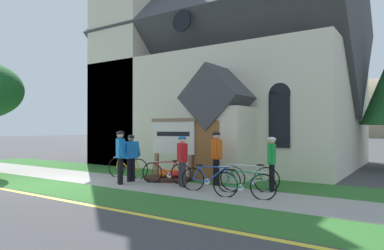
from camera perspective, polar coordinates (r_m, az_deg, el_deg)
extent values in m
plane|color=#3D3D3F|center=(14.78, -10.01, -7.68)|extent=(140.00, 140.00, 0.00)
cube|color=#99968E|center=(12.05, -10.95, -9.28)|extent=(32.00, 2.15, 0.01)
cube|color=#2D6628|center=(10.75, -18.47, -10.34)|extent=(32.00, 1.80, 0.01)
cube|color=#2D6628|center=(13.69, -4.41, -8.24)|extent=(24.00, 2.24, 0.01)
cube|color=yellow|center=(10.15, -23.24, -10.91)|extent=(28.00, 0.16, 0.01)
cube|color=beige|center=(18.38, 6.55, 1.78)|extent=(12.07, 9.09, 5.16)
cube|color=#424247|center=(19.04, 6.54, 14.79)|extent=(12.57, 9.26, 9.26)
cube|color=beige|center=(19.01, -10.00, 12.32)|extent=(3.21, 3.21, 12.14)
cube|color=beige|center=(12.64, 4.30, -2.98)|extent=(2.40, 1.60, 2.60)
cube|color=#424247|center=(12.67, 4.30, 4.49)|extent=(2.40, 1.80, 2.40)
cube|color=brown|center=(11.94, 2.37, -4.33)|extent=(1.00, 0.06, 2.10)
cube|color=black|center=(12.48, 14.29, 0.68)|extent=(0.76, 0.06, 1.90)
cone|color=black|center=(12.54, 14.28, 5.02)|extent=(0.80, 0.06, 0.80)
cylinder|color=black|center=(15.13, -1.73, 16.85)|extent=(0.90, 0.06, 0.90)
cube|color=#7F6047|center=(13.04, -5.87, -6.66)|extent=(0.12, 0.12, 0.90)
cube|color=#7F6047|center=(12.24, -0.18, -7.06)|extent=(0.12, 0.12, 0.90)
cube|color=silver|center=(12.55, -3.11, -2.13)|extent=(1.76, 0.20, 1.18)
cube|color=#7F6047|center=(12.55, -3.11, 0.84)|extent=(1.89, 0.25, 0.12)
cube|color=black|center=(12.51, -3.22, -1.49)|extent=(1.41, 0.11, 0.16)
cylinder|color=#382319|center=(12.50, -3.73, -8.77)|extent=(1.82, 1.82, 0.10)
ellipsoid|color=red|center=(12.23, -2.63, -8.15)|extent=(0.36, 0.36, 0.24)
ellipsoid|color=orange|center=(12.77, -3.18, -7.82)|extent=(0.36, 0.36, 0.24)
ellipsoid|color=orange|center=(12.71, -4.67, -7.86)|extent=(0.36, 0.36, 0.24)
ellipsoid|color=orange|center=(12.32, -4.73, -8.09)|extent=(0.36, 0.36, 0.24)
torus|color=black|center=(12.73, -8.79, -7.22)|extent=(0.74, 0.16, 0.75)
torus|color=black|center=(13.30, -12.43, -6.92)|extent=(0.74, 0.16, 0.75)
cylinder|color=orange|center=(13.09, -11.23, -6.34)|extent=(0.54, 0.12, 0.45)
cylinder|color=orange|center=(13.00, -10.83, -5.30)|extent=(0.74, 0.16, 0.10)
cylinder|color=orange|center=(12.87, -9.88, -6.29)|extent=(0.26, 0.08, 0.50)
cylinder|color=orange|center=(12.85, -9.55, -7.28)|extent=(0.41, 0.10, 0.09)
cylinder|color=orange|center=(12.76, -9.13, -6.22)|extent=(0.22, 0.07, 0.45)
cylinder|color=orange|center=(13.26, -12.29, -6.15)|extent=(0.12, 0.05, 0.38)
ellipsoid|color=black|center=(12.79, -9.47, -5.10)|extent=(0.25, 0.12, 0.05)
cylinder|color=silver|center=(13.22, -12.15, -5.28)|extent=(0.44, 0.10, 0.03)
cylinder|color=silver|center=(12.96, -10.29, -7.34)|extent=(0.18, 0.05, 0.18)
torus|color=black|center=(9.30, 5.57, -9.86)|extent=(0.69, 0.18, 0.70)
torus|color=black|center=(9.08, 11.75, -10.08)|extent=(0.69, 0.18, 0.70)
cylinder|color=#19723F|center=(9.12, 9.62, -9.07)|extent=(0.54, 0.15, 0.43)
cylinder|color=#19723F|center=(9.12, 8.93, -7.74)|extent=(0.73, 0.19, 0.05)
cylinder|color=#19723F|center=(9.20, 7.33, -8.95)|extent=(0.25, 0.09, 0.44)
cylinder|color=#19723F|center=(9.25, 6.78, -10.07)|extent=(0.40, 0.12, 0.09)
cylinder|color=#19723F|center=(9.25, 6.11, -8.75)|extent=(0.22, 0.08, 0.39)
cylinder|color=#19723F|center=(9.06, 11.50, -8.96)|extent=(0.12, 0.06, 0.36)
ellipsoid|color=black|center=(9.20, 6.66, -7.44)|extent=(0.25, 0.13, 0.05)
cylinder|color=silver|center=(9.04, 11.24, -7.71)|extent=(0.44, 0.12, 0.03)
cylinder|color=silver|center=(9.21, 8.01, -10.27)|extent=(0.18, 0.06, 0.18)
torus|color=black|center=(11.33, -1.84, -8.16)|extent=(0.69, 0.24, 0.71)
torus|color=black|center=(11.69, -6.64, -7.92)|extent=(0.69, 0.24, 0.71)
cylinder|color=#A51E19|center=(11.54, -5.05, -7.24)|extent=(0.54, 0.19, 0.44)
cylinder|color=#A51E19|center=(11.48, -4.52, -6.15)|extent=(0.74, 0.25, 0.07)
cylinder|color=#A51E19|center=(11.41, -3.27, -7.23)|extent=(0.26, 0.11, 0.47)
cylinder|color=#A51E19|center=(11.40, -2.83, -8.24)|extent=(0.41, 0.15, 0.09)
cylinder|color=#A51E19|center=(11.33, -2.29, -7.14)|extent=(0.22, 0.10, 0.41)
cylinder|color=#A51E19|center=(11.66, -6.46, -7.05)|extent=(0.12, 0.07, 0.37)
ellipsoid|color=black|center=(11.34, -2.73, -5.97)|extent=(0.25, 0.15, 0.05)
cylinder|color=silver|center=(11.62, -6.27, -6.08)|extent=(0.43, 0.15, 0.03)
cylinder|color=silver|center=(11.47, -3.80, -8.32)|extent=(0.18, 0.07, 0.18)
torus|color=black|center=(10.23, 0.16, -9.01)|extent=(0.68, 0.25, 0.70)
torus|color=black|center=(10.00, 6.12, -9.20)|extent=(0.68, 0.25, 0.70)
cylinder|color=#194CA5|center=(10.04, 4.06, -8.21)|extent=(0.56, 0.21, 0.46)
cylinder|color=#194CA5|center=(10.04, 3.40, -6.94)|extent=(0.76, 0.27, 0.05)
cylinder|color=#194CA5|center=(10.13, 1.86, -8.11)|extent=(0.26, 0.12, 0.46)
cylinder|color=#194CA5|center=(10.18, 1.33, -9.19)|extent=(0.42, 0.17, 0.09)
cylinder|color=#194CA5|center=(10.18, 0.68, -7.93)|extent=(0.22, 0.10, 0.41)
cylinder|color=#194CA5|center=(9.98, 5.87, -8.12)|extent=(0.13, 0.07, 0.39)
ellipsoid|color=black|center=(10.13, 1.21, -6.67)|extent=(0.25, 0.15, 0.05)
cylinder|color=silver|center=(9.96, 5.63, -6.92)|extent=(0.43, 0.16, 0.03)
cylinder|color=silver|center=(10.13, 2.51, -9.37)|extent=(0.18, 0.07, 0.18)
torus|color=black|center=(10.16, 12.29, -8.92)|extent=(0.73, 0.26, 0.75)
torus|color=black|center=(10.27, 6.76, -8.83)|extent=(0.73, 0.26, 0.75)
cylinder|color=#B7B7BC|center=(10.20, 8.62, -7.92)|extent=(0.52, 0.19, 0.48)
cylinder|color=#B7B7BC|center=(10.16, 9.23, -6.68)|extent=(0.70, 0.25, 0.04)
cylinder|color=#B7B7BC|center=(10.16, 10.67, -7.96)|extent=(0.25, 0.11, 0.46)
cylinder|color=#B7B7BC|center=(10.17, 11.17, -9.05)|extent=(0.39, 0.15, 0.09)
cylinder|color=#B7B7BC|center=(10.13, 11.78, -7.82)|extent=(0.21, 0.10, 0.41)
cylinder|color=#B7B7BC|center=(10.24, 6.98, -7.74)|extent=(0.12, 0.07, 0.40)
ellipsoid|color=black|center=(10.12, 11.28, -6.54)|extent=(0.25, 0.15, 0.05)
cylinder|color=silver|center=(10.20, 7.19, -6.53)|extent=(0.43, 0.16, 0.03)
cylinder|color=silver|center=(10.20, 10.06, -9.19)|extent=(0.18, 0.07, 0.18)
cylinder|color=black|center=(12.11, -9.80, -7.35)|extent=(0.15, 0.15, 0.80)
cylinder|color=black|center=(12.02, -10.40, -7.40)|extent=(0.15, 0.15, 0.80)
cube|color=blue|center=(12.00, -10.09, -4.10)|extent=(0.29, 0.48, 0.58)
sphere|color=#936B51|center=(11.98, -10.09, -2.21)|extent=(0.21, 0.21, 0.21)
ellipsoid|color=black|center=(11.98, -10.09, -1.94)|extent=(0.30, 0.27, 0.14)
cylinder|color=blue|center=(12.12, -8.90, -3.92)|extent=(0.09, 0.20, 0.53)
cylinder|color=blue|center=(11.88, -11.30, -3.99)|extent=(0.09, 0.23, 0.53)
cylinder|color=black|center=(10.43, 13.08, -8.50)|extent=(0.15, 0.15, 0.78)
cylinder|color=black|center=(10.57, 13.17, -8.39)|extent=(0.15, 0.15, 0.78)
cube|color=green|center=(10.43, 13.12, -4.75)|extent=(0.30, 0.48, 0.57)
sphere|color=tan|center=(10.40, 13.11, -2.63)|extent=(0.20, 0.20, 0.20)
ellipsoid|color=silver|center=(10.40, 13.11, -2.32)|extent=(0.30, 0.27, 0.14)
cylinder|color=green|center=(10.16, 12.73, -4.70)|extent=(0.09, 0.12, 0.52)
cylinder|color=green|center=(10.69, 13.49, -4.50)|extent=(0.09, 0.14, 0.52)
cylinder|color=black|center=(11.61, -11.91, -7.48)|extent=(0.15, 0.15, 0.87)
cylinder|color=black|center=(11.46, -11.76, -7.57)|extent=(0.15, 0.15, 0.87)
cube|color=blue|center=(11.47, -11.83, -3.79)|extent=(0.52, 0.43, 0.63)
sphere|color=tan|center=(11.45, -11.82, -1.65)|extent=(0.22, 0.22, 0.22)
ellipsoid|color=black|center=(11.45, -11.82, -1.34)|extent=(0.35, 0.36, 0.16)
cylinder|color=blue|center=(11.76, -11.92, -3.56)|extent=(0.09, 0.10, 0.57)
cylinder|color=blue|center=(11.17, -11.72, -3.72)|extent=(0.09, 0.21, 0.58)
cylinder|color=#2D2D33|center=(10.72, -1.43, -8.27)|extent=(0.15, 0.15, 0.79)
cylinder|color=#2D2D33|center=(10.93, -1.84, -8.12)|extent=(0.15, 0.15, 0.79)
cube|color=red|center=(10.76, -1.63, -4.58)|extent=(0.48, 0.42, 0.58)
sphere|color=beige|center=(10.74, -1.63, -2.50)|extent=(0.20, 0.20, 0.20)
ellipsoid|color=#1E59B2|center=(10.73, -1.63, -2.20)|extent=(0.32, 0.33, 0.14)
cylinder|color=red|center=(10.48, -1.35, -4.53)|extent=(0.09, 0.19, 0.53)
cylinder|color=red|center=(11.02, -1.90, -4.33)|extent=(0.09, 0.19, 0.53)
cylinder|color=black|center=(11.21, 3.91, -7.77)|extent=(0.15, 0.15, 0.86)
cylinder|color=black|center=(11.07, 4.21, -7.86)|extent=(0.15, 0.15, 0.86)
cube|color=#E55914|center=(11.07, 4.06, -4.00)|extent=(0.50, 0.45, 0.62)
sphere|color=tan|center=(11.05, 4.06, -1.81)|extent=(0.22, 0.22, 0.22)
ellipsoid|color=black|center=(11.05, 4.06, -1.50)|extent=(0.35, 0.36, 0.15)
cylinder|color=#E55914|center=(11.35, 3.68, -3.76)|extent=(0.09, 0.10, 0.56)
cylinder|color=#E55914|center=(10.78, 4.45, -3.93)|extent=(0.09, 0.14, 0.57)
ellipsoid|color=#847A5B|center=(92.23, 24.49, -1.65)|extent=(105.84, 39.39, 26.97)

